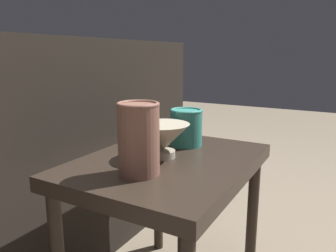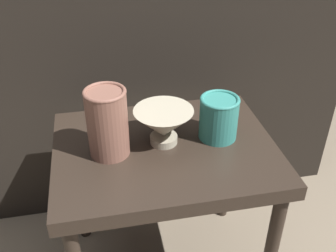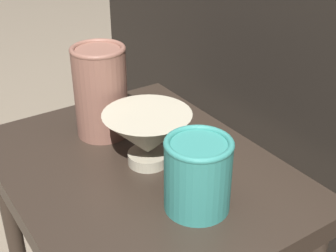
% 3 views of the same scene
% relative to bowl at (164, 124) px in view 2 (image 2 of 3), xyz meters
% --- Properties ---
extents(table, '(0.57, 0.44, 0.48)m').
position_rel_bowl_xyz_m(table, '(-0.00, -0.02, -0.12)').
color(table, '#2D231C').
rests_on(table, ground_plane).
extents(couch_backdrop, '(1.43, 0.50, 0.82)m').
position_rel_bowl_xyz_m(couch_backdrop, '(-0.00, 0.55, -0.12)').
color(couch_backdrop, black).
rests_on(couch_backdrop, ground_plane).
extents(bowl, '(0.15, 0.15, 0.10)m').
position_rel_bowl_xyz_m(bowl, '(0.00, 0.00, 0.00)').
color(bowl, '#B2A88E').
rests_on(bowl, table).
extents(vase_textured_left, '(0.10, 0.10, 0.18)m').
position_rel_bowl_xyz_m(vase_textured_left, '(-0.14, -0.02, 0.03)').
color(vase_textured_left, brown).
rests_on(vase_textured_left, table).
extents(vase_colorful_right, '(0.10, 0.10, 0.12)m').
position_rel_bowl_xyz_m(vase_colorful_right, '(0.14, -0.00, 0.00)').
color(vase_colorful_right, teal).
rests_on(vase_colorful_right, table).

